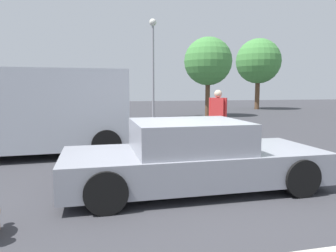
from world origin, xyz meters
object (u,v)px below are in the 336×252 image
at_px(sedan_foreground, 192,157).
at_px(pedestrian, 218,113).
at_px(van_white, 30,110).
at_px(light_post_near, 153,50).

relative_size(sedan_foreground, pedestrian, 2.62).
distance_m(van_white, light_post_near, 12.17).
relative_size(van_white, light_post_near, 0.85).
xyz_separation_m(pedestrian, light_post_near, (-0.07, 10.43, 3.07)).
height_order(van_white, light_post_near, light_post_near).
height_order(sedan_foreground, pedestrian, pedestrian).
distance_m(sedan_foreground, van_white, 5.00).
xyz_separation_m(sedan_foreground, van_white, (-3.35, 3.65, 0.67)).
xyz_separation_m(sedan_foreground, pedestrian, (2.02, 3.79, 0.48)).
distance_m(pedestrian, light_post_near, 10.87).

